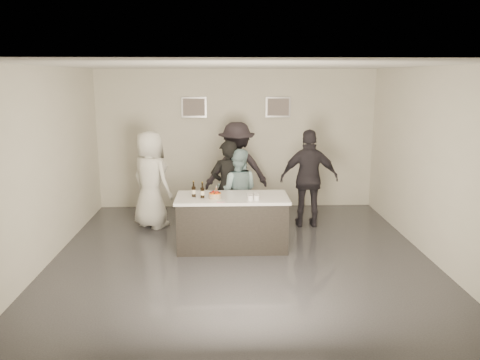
{
  "coord_description": "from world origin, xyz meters",
  "views": [
    {
      "loc": [
        -0.25,
        -7.12,
        2.84
      ],
      "look_at": [
        0.0,
        0.5,
        1.15
      ],
      "focal_mm": 35.0,
      "sensor_mm": 36.0,
      "label": 1
    }
  ],
  "objects": [
    {
      "name": "ceiling",
      "position": [
        0.0,
        0.0,
        3.0
      ],
      "size": [
        6.0,
        6.0,
        0.0
      ],
      "primitive_type": "plane",
      "rotation": [
        3.14,
        0.0,
        0.0
      ],
      "color": "white"
    },
    {
      "name": "beer_bottle_b",
      "position": [
        -0.62,
        0.3,
        1.03
      ],
      "size": [
        0.07,
        0.07,
        0.26
      ],
      "primitive_type": "cylinder",
      "color": "black",
      "rests_on": "bar_counter"
    },
    {
      "name": "picture_left",
      "position": [
        -0.9,
        2.97,
        2.2
      ],
      "size": [
        0.54,
        0.04,
        0.44
      ],
      "primitive_type": "cube",
      "color": "#B2B2B7",
      "rests_on": "wall_back"
    },
    {
      "name": "person_guest_left",
      "position": [
        -1.66,
        1.6,
        0.93
      ],
      "size": [
        1.07,
        1.03,
        1.85
      ],
      "primitive_type": "imported",
      "rotation": [
        0.0,
        0.0,
        2.46
      ],
      "color": "white",
      "rests_on": "ground"
    },
    {
      "name": "wall_front",
      "position": [
        0.0,
        -3.0,
        1.5
      ],
      "size": [
        6.0,
        0.04,
        3.0
      ],
      "primitive_type": "cube",
      "color": "silver",
      "rests_on": "ground"
    },
    {
      "name": "beer_bottle_a",
      "position": [
        -0.77,
        0.38,
        1.03
      ],
      "size": [
        0.07,
        0.07,
        0.26
      ],
      "primitive_type": "cylinder",
      "color": "black",
      "rests_on": "bar_counter"
    },
    {
      "name": "picture_right",
      "position": [
        0.9,
        2.97,
        2.2
      ],
      "size": [
        0.54,
        0.04,
        0.44
      ],
      "primitive_type": "cube",
      "color": "#B2B2B7",
      "rests_on": "wall_back"
    },
    {
      "name": "wall_right",
      "position": [
        3.0,
        0.0,
        1.5
      ],
      "size": [
        0.04,
        6.0,
        3.0
      ],
      "primitive_type": "cube",
      "color": "silver",
      "rests_on": "ground"
    },
    {
      "name": "person_guest_back",
      "position": [
        -0.01,
        2.1,
        0.98
      ],
      "size": [
        1.37,
        0.92,
        1.96
      ],
      "primitive_type": "imported",
      "rotation": [
        0.0,
        0.0,
        3.3
      ],
      "color": "black",
      "rests_on": "ground"
    },
    {
      "name": "wall_left",
      "position": [
        -3.0,
        0.0,
        1.5
      ],
      "size": [
        0.04,
        6.0,
        3.0
      ],
      "primitive_type": "cube",
      "color": "silver",
      "rests_on": "ground"
    },
    {
      "name": "bar_counter",
      "position": [
        -0.14,
        0.38,
        0.45
      ],
      "size": [
        1.86,
        0.86,
        0.9
      ],
      "primitive_type": "cube",
      "color": "white",
      "rests_on": "ground"
    },
    {
      "name": "person_guest_right",
      "position": [
        1.36,
        1.53,
        0.94
      ],
      "size": [
        1.12,
        0.5,
        1.88
      ],
      "primitive_type": "imported",
      "rotation": [
        0.0,
        0.0,
        3.1
      ],
      "color": "#2A272E",
      "rests_on": "ground"
    },
    {
      "name": "cake",
      "position": [
        -0.42,
        0.28,
        0.94
      ],
      "size": [
        0.2,
        0.2,
        0.08
      ],
      "primitive_type": "cylinder",
      "color": "orange",
      "rests_on": "bar_counter"
    },
    {
      "name": "candles",
      "position": [
        -0.39,
        0.03,
        0.9
      ],
      "size": [
        0.24,
        0.08,
        0.01
      ],
      "primitive_type": "cube",
      "color": "pink",
      "rests_on": "bar_counter"
    },
    {
      "name": "wall_back",
      "position": [
        0.0,
        3.0,
        1.5
      ],
      "size": [
        6.0,
        0.04,
        3.0
      ],
      "primitive_type": "cube",
      "color": "silver",
      "rests_on": "ground"
    },
    {
      "name": "person_main_blue",
      "position": [
        -0.02,
        1.24,
        0.78
      ],
      "size": [
        0.84,
        0.7,
        1.57
      ],
      "primitive_type": "imported",
      "rotation": [
        0.0,
        0.0,
        3.0
      ],
      "color": "#92B8BF",
      "rests_on": "ground"
    },
    {
      "name": "tumbler_cluster",
      "position": [
        0.21,
        0.24,
        0.94
      ],
      "size": [
        0.19,
        0.3,
        0.08
      ],
      "primitive_type": "cube",
      "color": "orange",
      "rests_on": "bar_counter"
    },
    {
      "name": "person_main_black",
      "position": [
        -0.21,
        1.23,
        0.86
      ],
      "size": [
        0.72,
        0.57,
        1.72
      ],
      "primitive_type": "imported",
      "rotation": [
        0.0,
        0.0,
        3.43
      ],
      "color": "black",
      "rests_on": "ground"
    },
    {
      "name": "floor",
      "position": [
        0.0,
        0.0,
        0.0
      ],
      "size": [
        6.0,
        6.0,
        0.0
      ],
      "primitive_type": "plane",
      "color": "#3D3D42",
      "rests_on": "ground"
    }
  ]
}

